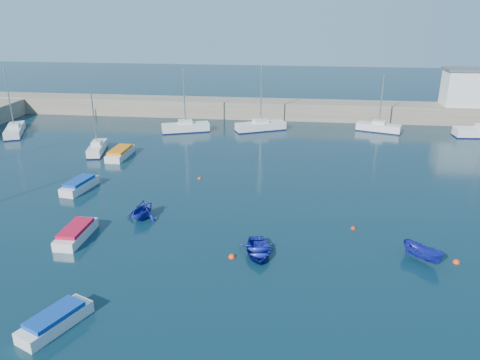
# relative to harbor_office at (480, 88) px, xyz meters

# --- Properties ---
(ground) EXTENTS (220.00, 220.00, 0.00)m
(ground) POSITION_rel_harbor_office_xyz_m (-30.00, -46.00, -5.10)
(ground) COLOR #0B2632
(ground) RESTS_ON ground
(back_wall) EXTENTS (96.00, 4.50, 2.60)m
(back_wall) POSITION_rel_harbor_office_xyz_m (-30.00, 0.00, -3.80)
(back_wall) COLOR gray
(back_wall) RESTS_ON ground
(harbor_office) EXTENTS (10.00, 4.00, 5.00)m
(harbor_office) POSITION_rel_harbor_office_xyz_m (0.00, 0.00, 0.00)
(harbor_office) COLOR silver
(harbor_office) RESTS_ON back_wall
(sailboat_3) EXTENTS (2.57, 5.51, 7.14)m
(sailboat_3) POSITION_rel_harbor_office_xyz_m (-49.35, -20.70, -4.52)
(sailboat_3) COLOR silver
(sailboat_3) RESTS_ON ground
(sailboat_4) EXTENTS (4.58, 7.04, 8.94)m
(sailboat_4) POSITION_rel_harbor_office_xyz_m (-63.76, -14.12, -4.52)
(sailboat_4) COLOR silver
(sailboat_4) RESTS_ON ground
(sailboat_5) EXTENTS (6.64, 3.96, 8.58)m
(sailboat_5) POSITION_rel_harbor_office_xyz_m (-41.17, -10.07, -4.43)
(sailboat_5) COLOR silver
(sailboat_5) RESTS_ON ground
(sailboat_6) EXTENTS (7.11, 4.77, 9.12)m
(sailboat_6) POSITION_rel_harbor_office_xyz_m (-30.99, -8.06, -4.47)
(sailboat_6) COLOR silver
(sailboat_6) RESTS_ON ground
(sailboat_7) EXTENTS (6.12, 3.48, 7.88)m
(sailboat_7) POSITION_rel_harbor_office_xyz_m (-14.83, -6.73, -4.49)
(sailboat_7) COLOR silver
(sailboat_7) RESTS_ON ground
(motorboat_0) EXTENTS (1.62, 4.49, 1.00)m
(motorboat_0) POSITION_rel_harbor_office_xyz_m (-42.24, -41.51, -4.63)
(motorboat_0) COLOR silver
(motorboat_0) RESTS_ON ground
(motorboat_1) EXTENTS (2.23, 4.52, 1.06)m
(motorboat_1) POSITION_rel_harbor_office_xyz_m (-46.29, -32.13, -4.60)
(motorboat_1) COLOR silver
(motorboat_1) RESTS_ON ground
(motorboat_2) EXTENTS (1.84, 5.07, 1.04)m
(motorboat_2) POSITION_rel_harbor_office_xyz_m (-46.09, -21.91, -4.61)
(motorboat_2) COLOR silver
(motorboat_2) RESTS_ON ground
(motorboat_3) EXTENTS (3.01, 4.39, 0.97)m
(motorboat_3) POSITION_rel_harbor_office_xyz_m (-38.76, -51.50, -4.64)
(motorboat_3) COLOR silver
(motorboat_3) RESTS_ON ground
(dinghy_center) EXTENTS (3.20, 4.08, 0.77)m
(dinghy_center) POSITION_rel_harbor_office_xyz_m (-28.45, -42.33, -4.72)
(dinghy_center) COLOR navy
(dinghy_center) RESTS_ON ground
(dinghy_left) EXTENTS (3.22, 3.53, 1.59)m
(dinghy_left) POSITION_rel_harbor_office_xyz_m (-38.39, -37.50, -4.31)
(dinghy_left) COLOR navy
(dinghy_left) RESTS_ON ground
(dinghy_right) EXTENTS (2.93, 2.92, 1.16)m
(dinghy_right) POSITION_rel_harbor_office_xyz_m (-17.14, -41.70, -4.52)
(dinghy_right) COLOR navy
(dinghy_right) RESTS_ON ground
(buoy_0) EXTENTS (0.49, 0.49, 0.49)m
(buoy_0) POSITION_rel_harbor_office_xyz_m (-30.22, -42.88, -5.10)
(buoy_0) COLOR #E93B0C
(buoy_0) RESTS_ON ground
(buoy_1) EXTENTS (0.41, 0.41, 0.41)m
(buoy_1) POSITION_rel_harbor_office_xyz_m (-21.32, -37.35, -5.10)
(buoy_1) COLOR #B7280D
(buoy_1) RESTS_ON ground
(buoy_2) EXTENTS (0.49, 0.49, 0.49)m
(buoy_2) POSITION_rel_harbor_office_xyz_m (-14.85, -41.74, -5.10)
(buoy_2) COLOR #E93B0C
(buoy_2) RESTS_ON ground
(buoy_3) EXTENTS (0.38, 0.38, 0.38)m
(buoy_3) POSITION_rel_harbor_office_xyz_m (-35.60, -27.85, -5.10)
(buoy_3) COLOR #E93B0C
(buoy_3) RESTS_ON ground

